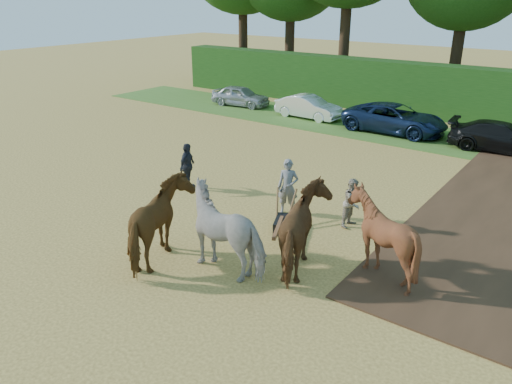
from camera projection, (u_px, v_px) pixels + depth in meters
The scene contains 7 objects.
ground at pixel (381, 281), 12.61m from camera, with size 120.00×120.00×0.00m, color gold.
earth_strip at pixel (505, 205), 17.01m from camera, with size 4.50×17.00×0.05m, color #472D1C.
grass_verge at pixel (503, 149), 23.07m from camera, with size 50.00×5.00×0.03m, color #38601E.
spectator_near at pixel (353, 203), 15.30m from camera, with size 0.75×0.59×1.55m, color tan.
spectator_far at pixel (187, 166), 18.25m from camera, with size 1.00×0.42×1.71m, color #22252D.
plough_team at pixel (269, 229), 12.88m from camera, with size 7.30×6.42×2.22m.
parked_cars at pixel (480, 133), 23.28m from camera, with size 34.69×3.05×1.47m.
Camera 1 is at (3.90, -10.62, 6.78)m, focal length 35.00 mm.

